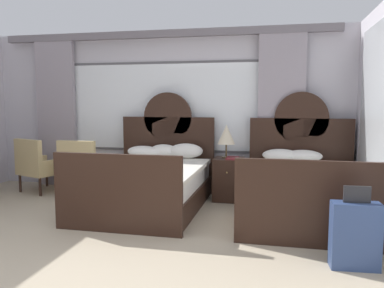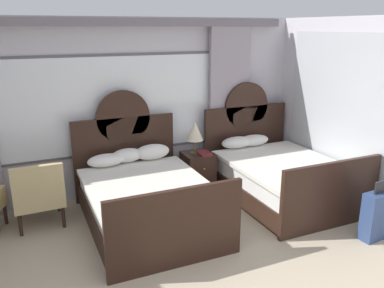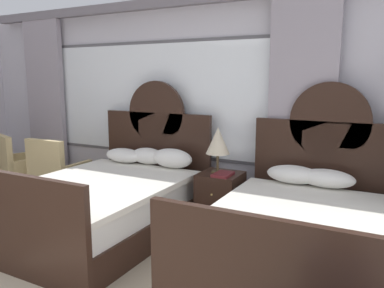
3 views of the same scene
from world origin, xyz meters
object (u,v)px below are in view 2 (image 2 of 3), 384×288
object	(u,v)px
bed_near_window	(146,198)
book_on_nightstand	(204,153)
table_lamp_on_nightstand	(195,131)
nightstand_between_beds	(198,173)
bed_near_mirror	(278,175)
armchair_by_window_left	(39,194)
suitcase_on_floor	(378,215)

from	to	relation	value
bed_near_window	book_on_nightstand	size ratio (longest dim) A/B	8.44
table_lamp_on_nightstand	nightstand_between_beds	bearing A→B (deg)	-20.36
bed_near_mirror	table_lamp_on_nightstand	size ratio (longest dim) A/B	4.28
bed_near_mirror	armchair_by_window_left	world-z (taller)	bed_near_mirror
nightstand_between_beds	armchair_by_window_left	world-z (taller)	armchair_by_window_left
table_lamp_on_nightstand	suitcase_on_floor	world-z (taller)	table_lamp_on_nightstand
suitcase_on_floor	book_on_nightstand	bearing A→B (deg)	122.91
bed_near_window	bed_near_mirror	distance (m)	2.14
book_on_nightstand	suitcase_on_floor	bearing A→B (deg)	-57.09
nightstand_between_beds	book_on_nightstand	size ratio (longest dim) A/B	2.52
table_lamp_on_nightstand	book_on_nightstand	bearing A→B (deg)	-43.77
bed_near_window	bed_near_mirror	size ratio (longest dim) A/B	1.00
armchair_by_window_left	suitcase_on_floor	size ratio (longest dim) A/B	1.17
suitcase_on_floor	nightstand_between_beds	bearing A→B (deg)	123.05
table_lamp_on_nightstand	book_on_nightstand	size ratio (longest dim) A/B	1.97
book_on_nightstand	bed_near_mirror	bearing A→B (deg)	-29.93
nightstand_between_beds	armchair_by_window_left	xyz separation A→B (m)	(-2.37, -0.18, 0.13)
nightstand_between_beds	book_on_nightstand	bearing A→B (deg)	-53.73
bed_near_window	armchair_by_window_left	world-z (taller)	bed_near_window
nightstand_between_beds	book_on_nightstand	world-z (taller)	book_on_nightstand
suitcase_on_floor	bed_near_window	bearing A→B (deg)	148.19
nightstand_between_beds	suitcase_on_floor	distance (m)	2.64
bed_near_window	book_on_nightstand	xyz separation A→B (m)	(1.14, 0.57, 0.31)
bed_near_mirror	book_on_nightstand	distance (m)	1.20
bed_near_mirror	book_on_nightstand	world-z (taller)	bed_near_mirror
bed_near_window	table_lamp_on_nightstand	world-z (taller)	bed_near_window
nightstand_between_beds	armchair_by_window_left	size ratio (longest dim) A/B	0.72
bed_near_mirror	nightstand_between_beds	bearing A→B (deg)	148.02
bed_near_window	suitcase_on_floor	size ratio (longest dim) A/B	2.85
nightstand_between_beds	suitcase_on_floor	world-z (taller)	suitcase_on_floor
book_on_nightstand	armchair_by_window_left	size ratio (longest dim) A/B	0.29
bed_near_window	bed_near_mirror	world-z (taller)	same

